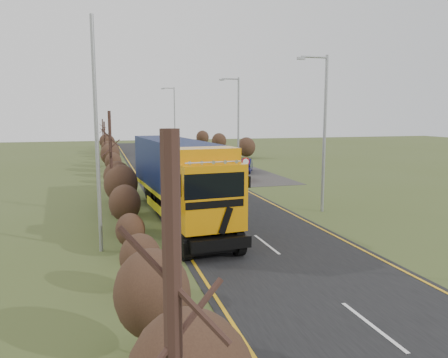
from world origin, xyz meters
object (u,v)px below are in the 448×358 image
car_blue_sedan (244,165)px  streetlight_near (323,127)px  speed_sign (246,166)px  lorry (180,174)px  car_red_hatchback (239,174)px

car_blue_sedan → streetlight_near: bearing=109.1°
streetlight_near → speed_sign: 10.49m
streetlight_near → car_blue_sedan: bearing=85.8°
streetlight_near → lorry: bearing=175.7°
car_red_hatchback → speed_sign: bearing=101.3°
car_red_hatchback → car_blue_sedan: size_ratio=0.84×
car_red_hatchback → streetlight_near: streetlight_near is taller
lorry → car_red_hatchback: size_ratio=4.52×
car_blue_sedan → car_red_hatchback: bearing=89.9°
lorry → car_blue_sedan: 20.56m
lorry → car_blue_sedan: bearing=56.3°
lorry → car_red_hatchback: lorry is taller
car_red_hatchback → car_blue_sedan: car_blue_sedan is taller
car_red_hatchback → speed_sign: speed_sign is taller
car_red_hatchback → speed_sign: (-0.60, -3.55, 1.08)m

